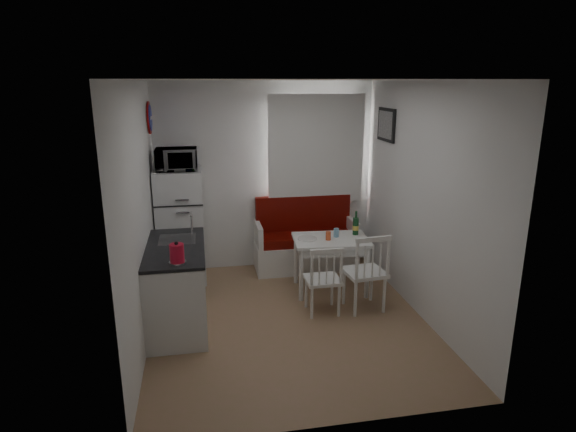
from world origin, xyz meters
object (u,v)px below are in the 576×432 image
Objects in this scene: dining_table at (331,244)px; wine_bottle at (356,223)px; chair_left at (325,273)px; kitchen_counter at (177,285)px; fridge at (181,226)px; kettle at (177,253)px; bench at (305,245)px; chair_right at (368,265)px; microwave at (176,159)px.

wine_bottle is at bearing 20.64° from dining_table.
kitchen_counter is at bearing 176.45° from chair_left.
fridge is 1.80m from kettle.
chair_left is (-0.10, -1.46, 0.17)m from bench.
kitchen_counter is at bearing -141.79° from bench.
wine_bottle is (2.20, -0.59, 0.10)m from fridge.
chair_right is at bearing -3.12° from kitchen_counter.
kitchen_counter reaches higher than kettle.
bench is 0.95× the size of fridge.
dining_table is 4.43× the size of kettle.
fridge is (-1.85, 0.69, 0.13)m from dining_table.
bench is 1.76m from fridge.
wine_bottle reaches higher than chair_right.
kitchen_counter is 5.99× the size of kettle.
fridge is 0.89m from microwave.
microwave is at bearing 89.06° from kitchen_counter.
kettle reaches higher than bench.
kitchen_counter is 0.92× the size of bench.
fridge is (-1.60, 1.35, 0.24)m from chair_left.
bench is at bearing 86.12° from chair_left.
dining_table is at bearing 104.81° from chair_right.
bench is 3.21× the size of chair_left.
kettle is at bearing -84.72° from kitchen_counter.
dining_table is at bearing 69.25° from chair_left.
fridge is at bearing 141.36° from chair_right.
kettle is (0.05, -0.54, 0.55)m from kitchen_counter.
kettle reaches higher than wine_bottle.
dining_table is at bearing -19.15° from microwave.
fridge is (-2.10, 1.36, 0.17)m from chair_right.
microwave reaches higher than dining_table.
dining_table is 2.19× the size of chair_left.
bench is 6.48× the size of kettle.
bench reaches higher than dining_table.
kitchen_counter is at bearing -158.89° from dining_table.
wine_bottle is (0.50, -0.71, 0.51)m from bench.
kitchen_counter is 0.88× the size of fridge.
chair_left is at bearing 15.35° from kettle.
fridge is at bearing 90.00° from microwave.
kettle is (-2.07, -0.42, 0.43)m from chair_right.
kitchen_counter reaches higher than bench.
bench is 1.46× the size of dining_table.
dining_table is 1.98m from fridge.
fridge is at bearing 164.93° from wine_bottle.
wine_bottle is at bearing 51.67° from chair_left.
bench is 1.48m from chair_left.
chair_left is 1.45× the size of wine_bottle.
microwave is 1.66× the size of wine_bottle.
dining_table is 1.91× the size of microwave.
microwave reaches higher than bench.
bench is at bearing 5.47° from microwave.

